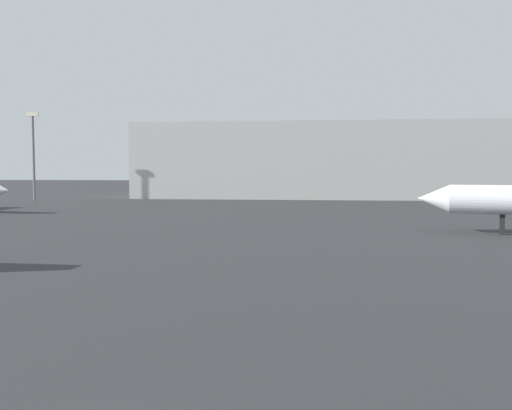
% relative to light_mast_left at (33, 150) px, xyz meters
% --- Properties ---
extents(light_mast_left, '(2.40, 0.50, 17.10)m').
position_rel_light_mast_left_xyz_m(light_mast_left, '(0.00, 0.00, 0.00)').
color(light_mast_left, slate).
rests_on(light_mast_left, ground_plane).
extents(terminal_building, '(77.59, 24.59, 15.60)m').
position_rel_light_mast_left_xyz_m(terminal_building, '(55.48, 19.15, -1.98)').
color(terminal_building, '#B7B7B2').
rests_on(terminal_building, ground_plane).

